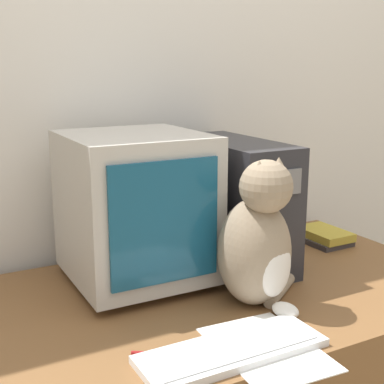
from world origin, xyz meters
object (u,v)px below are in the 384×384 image
Objects in this scene: cat at (258,243)px; pen at (165,354)px; computer_tower at (234,203)px; book_stack at (324,236)px; crt_monitor at (136,207)px; keyboard at (232,350)px.

cat reaches higher than pen.
book_stack is (0.39, 0.01, -0.17)m from computer_tower.
pen is at bearing -172.34° from cat.
cat is at bearing -148.91° from book_stack.
pen is at bearing -152.81° from book_stack.
pen is at bearing -136.41° from computer_tower.
crt_monitor reaches higher than book_stack.
crt_monitor is at bearing -179.18° from book_stack.
computer_tower is 0.60m from keyboard.
pen is (-0.13, 0.06, -0.01)m from keyboard.
book_stack reaches higher than pen.
computer_tower reaches higher than pen.
cat is (-0.11, -0.29, -0.03)m from computer_tower.
crt_monitor reaches higher than computer_tower.
crt_monitor is at bearing 113.82° from cat.
book_stack is 1.42× the size of pen.
cat is (0.19, 0.19, 0.16)m from keyboard.
keyboard is at bearing -144.96° from book_stack.
crt_monitor is 0.53m from keyboard.
computer_tower is at bearing 57.47° from keyboard.
book_stack is at bearing 0.82° from crt_monitor.
crt_monitor is at bearing 75.63° from pen.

